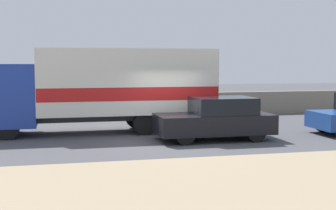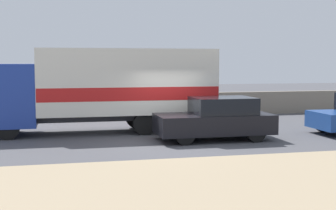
{
  "view_description": "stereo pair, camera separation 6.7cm",
  "coord_description": "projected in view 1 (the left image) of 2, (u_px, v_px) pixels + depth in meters",
  "views": [
    {
      "loc": [
        -4.03,
        -15.54,
        2.76
      ],
      "look_at": [
        -0.02,
        1.43,
        1.16
      ],
      "focal_mm": 50.0,
      "sensor_mm": 36.0,
      "label": 1
    },
    {
      "loc": [
        -3.97,
        -15.55,
        2.76
      ],
      "look_at": [
        -0.02,
        1.43,
        1.16
      ],
      "focal_mm": 50.0,
      "sensor_mm": 36.0,
      "label": 2
    }
  ],
  "objects": [
    {
      "name": "ground_plane",
      "position": [
        178.0,
        142.0,
        16.23
      ],
      "size": [
        80.0,
        80.0,
        0.0
      ],
      "primitive_type": "plane",
      "color": "#47474C"
    },
    {
      "name": "dirt_shoulder_foreground",
      "position": [
        241.0,
        183.0,
        10.66
      ],
      "size": [
        60.0,
        5.75,
        0.04
      ],
      "color": "#9E896B",
      "rests_on": "ground_plane"
    },
    {
      "name": "stone_wall_backdrop",
      "position": [
        141.0,
        105.0,
        23.48
      ],
      "size": [
        60.0,
        0.35,
        1.19
      ],
      "color": "gray",
      "rests_on": "ground_plane"
    },
    {
      "name": "box_truck",
      "position": [
        107.0,
        87.0,
        18.25
      ],
      "size": [
        8.86,
        2.33,
        3.27
      ],
      "rotation": [
        0.0,
        0.0,
        3.14
      ],
      "color": "navy",
      "rests_on": "ground_plane"
    },
    {
      "name": "car_hatchback",
      "position": [
        216.0,
        119.0,
        16.59
      ],
      "size": [
        4.1,
        1.83,
        1.52
      ],
      "rotation": [
        0.0,
        0.0,
        3.14
      ],
      "color": "black",
      "rests_on": "ground_plane"
    }
  ]
}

